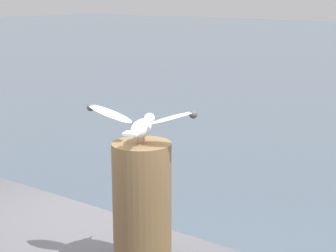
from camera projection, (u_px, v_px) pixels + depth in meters
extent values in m
cylinder|color=brown|center=(142.00, 206.00, 3.20)|extent=(0.34, 0.34, 0.76)
cylinder|color=#C66660|center=(144.00, 141.00, 3.09)|extent=(0.01, 0.01, 0.04)
cylinder|color=#C66660|center=(138.00, 140.00, 3.10)|extent=(0.01, 0.01, 0.04)
ellipsoid|color=silver|center=(141.00, 128.00, 3.09)|extent=(0.16, 0.25, 0.10)
sphere|color=silver|center=(149.00, 118.00, 3.21)|extent=(0.06, 0.06, 0.06)
cone|color=yellow|center=(153.00, 117.00, 3.26)|extent=(0.03, 0.05, 0.02)
cube|color=silver|center=(131.00, 133.00, 2.96)|extent=(0.10, 0.09, 0.01)
ellipsoid|color=silver|center=(172.00, 118.00, 3.01)|extent=(0.29, 0.20, 0.10)
sphere|color=#383838|center=(193.00, 114.00, 2.97)|extent=(0.04, 0.04, 0.04)
ellipsoid|color=silver|center=(110.00, 114.00, 3.12)|extent=(0.29, 0.20, 0.10)
sphere|color=#383838|center=(91.00, 107.00, 3.15)|extent=(0.04, 0.04, 0.04)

